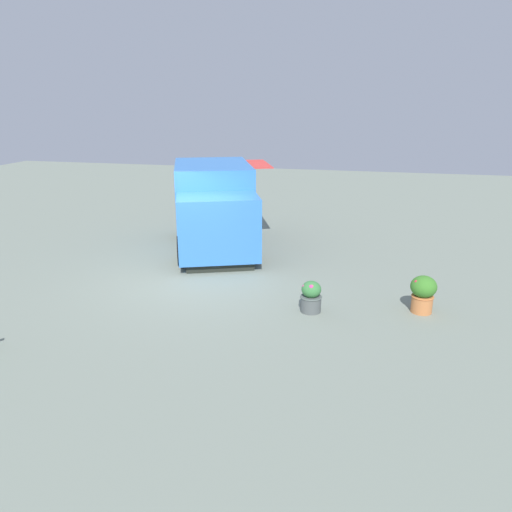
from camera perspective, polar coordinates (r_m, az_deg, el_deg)
The scene contains 4 objects.
ground_plane at distance 12.48m, azimuth -7.24°, elevation -2.19°, with size 40.00×40.00×0.00m, color gray.
food_truck at distance 14.54m, azimuth -4.86°, elevation 5.44°, with size 3.67×5.11×2.40m.
planter_flowering_near at distance 10.69m, azimuth 18.79°, elevation -4.04°, with size 0.53×0.53×0.79m.
planter_flowering_far at distance 10.25m, azimuth 6.40°, elevation -4.70°, with size 0.45×0.45×0.66m.
Camera 1 is at (4.17, -10.98, 4.22)m, focal length 34.51 mm.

